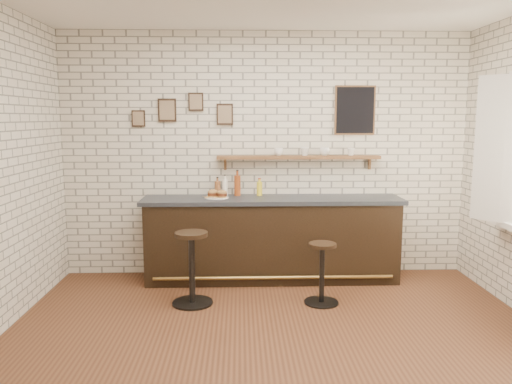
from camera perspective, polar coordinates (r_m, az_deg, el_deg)
ground at (r=4.63m, az=2.35°, el=-16.53°), size 5.00×5.00×0.00m
bar_counter at (r=6.08m, az=1.84°, el=-5.35°), size 3.10×0.65×1.01m
sandwich_plate at (r=5.97m, az=-4.53°, el=-0.63°), size 0.28×0.28×0.01m
ciabatta_sandwich at (r=5.96m, az=-4.43°, el=-0.18°), size 0.27×0.20×0.08m
potato_chips at (r=5.97m, az=-4.68°, el=-0.56°), size 0.26×0.19×0.00m
bitters_bottle_brown at (r=6.13m, az=-4.42°, el=0.45°), size 0.07×0.07×0.23m
bitters_bottle_white at (r=6.13m, az=-3.57°, el=0.56°), size 0.07×0.07×0.26m
bitters_bottle_amber at (r=6.12m, az=-2.14°, el=0.79°), size 0.08×0.08×0.32m
condiment_bottle_yellow at (r=6.13m, az=0.40°, el=0.44°), size 0.07×0.07×0.22m
bar_stool_left at (r=5.35m, az=-7.34°, el=-8.35°), size 0.44×0.44×0.78m
bar_stool_right at (r=5.38m, az=7.55°, el=-8.97°), size 0.36×0.36×0.66m
wall_shelf at (r=6.15m, az=4.87°, el=3.97°), size 2.00×0.18×0.18m
shelf_cup_a at (r=6.12m, az=2.59°, el=4.61°), size 0.16×0.16×0.09m
shelf_cup_b at (r=6.15m, az=5.60°, el=4.63°), size 0.15×0.15×0.10m
shelf_cup_c at (r=6.19m, az=7.84°, el=4.60°), size 0.13×0.13×0.10m
shelf_cup_d at (r=6.25m, az=10.82°, el=4.53°), size 0.10×0.10×0.09m
back_wall_decor at (r=6.19m, az=3.24°, el=9.28°), size 2.96×0.02×0.56m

